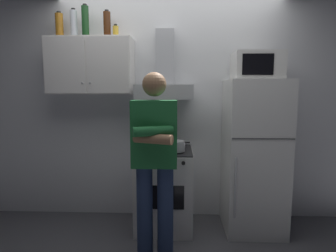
{
  "coord_description": "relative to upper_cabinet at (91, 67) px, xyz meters",
  "views": [
    {
      "loc": [
        0.1,
        -2.62,
        1.48
      ],
      "look_at": [
        0.0,
        0.0,
        1.15
      ],
      "focal_mm": 29.27,
      "sensor_mm": 36.0,
      "label": 1
    }
  ],
  "objects": [
    {
      "name": "back_wall_tiled",
      "position": [
        0.85,
        0.23,
        -0.4
      ],
      "size": [
        4.8,
        0.1,
        2.7
      ],
      "primitive_type": "cube",
      "color": "white",
      "rests_on": "ground_plane"
    },
    {
      "name": "stove_oven",
      "position": [
        0.8,
        -0.13,
        -1.32
      ],
      "size": [
        0.6,
        0.62,
        0.87
      ],
      "color": "white",
      "rests_on": "ground_plane"
    },
    {
      "name": "cooking_pot",
      "position": [
        0.93,
        -0.24,
        -0.82
      ],
      "size": [
        0.28,
        0.18,
        0.11
      ],
      "color": "#B7BABF",
      "rests_on": "stove_oven"
    },
    {
      "name": "bottle_liquor_amber",
      "position": [
        -0.35,
        0.04,
        0.44
      ],
      "size": [
        0.08,
        0.08,
        0.28
      ],
      "color": "#B7721E",
      "rests_on": "upper_cabinet"
    },
    {
      "name": "bottle_spice_jar",
      "position": [
        0.28,
        0.01,
        0.36
      ],
      "size": [
        0.06,
        0.06,
        0.14
      ],
      "color": "gold",
      "rests_on": "upper_cabinet"
    },
    {
      "name": "bottle_rum_dark",
      "position": [
        0.18,
        0.03,
        0.44
      ],
      "size": [
        0.08,
        0.08,
        0.3
      ],
      "color": "#47230F",
      "rests_on": "upper_cabinet"
    },
    {
      "name": "upper_cabinet",
      "position": [
        0.0,
        0.0,
        0.0
      ],
      "size": [
        0.9,
        0.37,
        0.6
      ],
      "color": "white"
    },
    {
      "name": "refrigerator",
      "position": [
        1.75,
        -0.12,
        -0.95
      ],
      "size": [
        0.6,
        0.62,
        1.6
      ],
      "color": "white",
      "rests_on": "ground_plane"
    },
    {
      "name": "ground_plane",
      "position": [
        0.85,
        -0.37,
        -1.75
      ],
      "size": [
        7.0,
        7.0,
        0.0
      ],
      "primitive_type": "plane",
      "color": "#4C4C51"
    },
    {
      "name": "microwave",
      "position": [
        1.75,
        -0.11,
        -0.01
      ],
      "size": [
        0.48,
        0.37,
        0.28
      ],
      "color": "silver",
      "rests_on": "refrigerator"
    },
    {
      "name": "person_standing",
      "position": [
        0.75,
        -0.73,
        -0.85
      ],
      "size": [
        0.38,
        0.33,
        1.64
      ],
      "color": "navy",
      "rests_on": "ground_plane"
    },
    {
      "name": "bottle_vodka_clear",
      "position": [
        -0.18,
        0.02,
        0.45
      ],
      "size": [
        0.08,
        0.08,
        0.31
      ],
      "color": "silver",
      "rests_on": "upper_cabinet"
    },
    {
      "name": "bottle_wine_green",
      "position": [
        -0.05,
        0.02,
        0.47
      ],
      "size": [
        0.08,
        0.08,
        0.35
      ],
      "color": "#19471E",
      "rests_on": "upper_cabinet"
    },
    {
      "name": "range_hood",
      "position": [
        0.8,
        0.0,
        -0.15
      ],
      "size": [
        0.6,
        0.44,
        0.75
      ],
      "color": "#B7BABF"
    }
  ]
}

